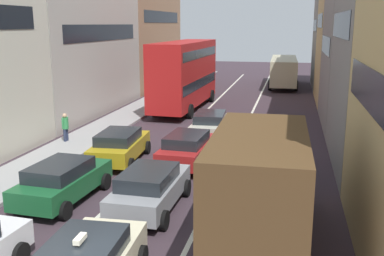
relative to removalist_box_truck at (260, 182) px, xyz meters
name	(u,v)px	position (x,y,z in m)	size (l,w,h in m)	color
sidewalk_left	(121,119)	(-10.40, 15.78, -1.90)	(2.60, 64.00, 0.14)	#999999
lane_stripe_left	(193,124)	(-5.40, 15.78, -1.97)	(0.16, 60.00, 0.01)	silver
lane_stripe_right	(246,126)	(-2.00, 15.78, -1.97)	(0.16, 60.00, 0.01)	silver
building_row_left	(60,28)	(-15.70, 18.05, 4.07)	(7.20, 43.90, 12.99)	beige
building_row_right	(383,38)	(6.20, 18.78, 3.48)	(7.20, 43.90, 12.23)	gray
removalist_box_truck	(260,182)	(0.00, 0.00, 0.00)	(2.81, 7.74, 3.58)	#B7B29E
sedan_centre_lane_second	(150,188)	(-3.88, 1.90, -1.18)	(2.11, 4.33, 1.49)	gray
wagon_left_lane_second	(63,180)	(-7.20, 1.95, -1.18)	(2.26, 4.40, 1.49)	#19592D
hatchback_centre_lane_third	(188,148)	(-3.77, 7.17, -1.18)	(2.24, 4.39, 1.49)	#A51E1E
sedan_left_lane_third	(120,145)	(-6.96, 6.93, -1.18)	(2.29, 4.41, 1.49)	#B29319
coupe_centre_lane_fourth	(210,124)	(-3.65, 12.30, -1.18)	(2.28, 4.41, 1.49)	beige
sedan_right_lane_behind_truck	(264,154)	(-0.30, 6.98, -1.18)	(2.12, 4.33, 1.49)	#194C8C
bus_mid_queue_primary	(185,72)	(-7.10, 20.53, 0.86)	(3.09, 10.58, 5.06)	#B21919
bus_far_queue_secondary	(284,69)	(-0.17, 35.35, -0.21)	(2.97, 10.55, 2.90)	#BFB793
pedestrian_near_kerb	(65,126)	(-11.04, 9.44, -1.03)	(0.34, 0.54, 1.66)	#262D47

